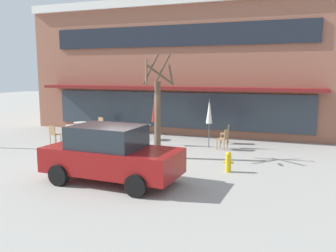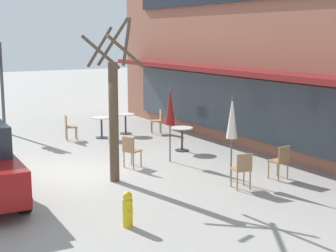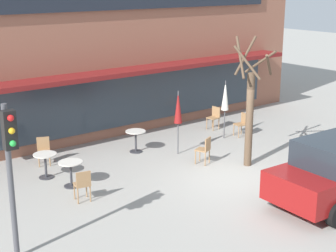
{
  "view_description": "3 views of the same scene",
  "coord_description": "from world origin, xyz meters",
  "px_view_note": "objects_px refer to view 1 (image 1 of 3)",
  "views": [
    {
      "loc": [
        6.28,
        -12.08,
        3.35
      ],
      "look_at": [
        0.72,
        3.08,
        0.92
      ],
      "focal_mm": 38.0,
      "sensor_mm": 36.0,
      "label": 1
    },
    {
      "loc": [
        12.75,
        -4.46,
        3.67
      ],
      "look_at": [
        0.17,
        2.87,
        1.08
      ],
      "focal_mm": 55.0,
      "sensor_mm": 36.0,
      "label": 2
    },
    {
      "loc": [
        -10.49,
        -9.95,
        5.77
      ],
      "look_at": [
        -0.73,
        2.51,
        1.24
      ],
      "focal_mm": 55.0,
      "sensor_mm": 36.0,
      "label": 3
    }
  ],
  "objects_px": {
    "cafe_chair_4": "(224,138)",
    "cafe_table_near_wall": "(81,127)",
    "parked_sedan": "(111,154)",
    "patio_umbrella_green_folded": "(209,112)",
    "cafe_chair_3": "(226,133)",
    "cafe_table_by_tree": "(144,130)",
    "cafe_chair_0": "(99,124)",
    "fire_hydrant": "(228,162)",
    "patio_umbrella_cream_folded": "(154,110)",
    "cafe_table_streetside": "(73,130)",
    "cafe_chair_1": "(144,139)",
    "cafe_chair_2": "(54,133)"
  },
  "relations": [
    {
      "from": "cafe_table_near_wall",
      "to": "cafe_chair_1",
      "type": "bearing_deg",
      "value": -23.93
    },
    {
      "from": "patio_umbrella_cream_folded",
      "to": "cafe_chair_2",
      "type": "bearing_deg",
      "value": -161.65
    },
    {
      "from": "cafe_table_by_tree",
      "to": "cafe_chair_0",
      "type": "height_order",
      "value": "cafe_chair_0"
    },
    {
      "from": "cafe_chair_2",
      "to": "fire_hydrant",
      "type": "relative_size",
      "value": 1.26
    },
    {
      "from": "cafe_table_near_wall",
      "to": "cafe_chair_1",
      "type": "distance_m",
      "value": 5.01
    },
    {
      "from": "cafe_table_streetside",
      "to": "cafe_table_by_tree",
      "type": "relative_size",
      "value": 1.0
    },
    {
      "from": "cafe_table_near_wall",
      "to": "cafe_table_by_tree",
      "type": "relative_size",
      "value": 1.0
    },
    {
      "from": "cafe_table_near_wall",
      "to": "cafe_chair_0",
      "type": "xyz_separation_m",
      "value": [
        0.47,
        1.13,
        0.01
      ]
    },
    {
      "from": "cafe_table_near_wall",
      "to": "cafe_chair_4",
      "type": "xyz_separation_m",
      "value": [
        7.76,
        -0.61,
        0.01
      ]
    },
    {
      "from": "fire_hydrant",
      "to": "cafe_table_by_tree",
      "type": "bearing_deg",
      "value": 139.24
    },
    {
      "from": "cafe_table_by_tree",
      "to": "cafe_chair_1",
      "type": "xyz_separation_m",
      "value": [
        1.08,
        -2.35,
        0.01
      ]
    },
    {
      "from": "patio_umbrella_cream_folded",
      "to": "cafe_table_by_tree",
      "type": "bearing_deg",
      "value": 134.36
    },
    {
      "from": "cafe_chair_1",
      "to": "fire_hydrant",
      "type": "xyz_separation_m",
      "value": [
        4.02,
        -2.04,
        -0.17
      ]
    },
    {
      "from": "cafe_chair_0",
      "to": "cafe_chair_3",
      "type": "height_order",
      "value": "same"
    },
    {
      "from": "cafe_chair_0",
      "to": "parked_sedan",
      "type": "xyz_separation_m",
      "value": [
        4.95,
        -7.57,
        0.35
      ]
    },
    {
      "from": "cafe_chair_3",
      "to": "parked_sedan",
      "type": "relative_size",
      "value": 0.21
    },
    {
      "from": "cafe_chair_3",
      "to": "cafe_table_by_tree",
      "type": "bearing_deg",
      "value": -173.96
    },
    {
      "from": "cafe_table_near_wall",
      "to": "cafe_table_by_tree",
      "type": "distance_m",
      "value": 3.52
    },
    {
      "from": "patio_umbrella_green_folded",
      "to": "parked_sedan",
      "type": "height_order",
      "value": "patio_umbrella_green_folded"
    },
    {
      "from": "patio_umbrella_cream_folded",
      "to": "cafe_chair_3",
      "type": "height_order",
      "value": "patio_umbrella_cream_folded"
    },
    {
      "from": "patio_umbrella_green_folded",
      "to": "cafe_chair_3",
      "type": "bearing_deg",
      "value": 63.93
    },
    {
      "from": "fire_hydrant",
      "to": "parked_sedan",
      "type": "bearing_deg",
      "value": -143.42
    },
    {
      "from": "cafe_table_streetside",
      "to": "cafe_chair_3",
      "type": "distance_m",
      "value": 7.55
    },
    {
      "from": "cafe_chair_0",
      "to": "fire_hydrant",
      "type": "bearing_deg",
      "value": -32.63
    },
    {
      "from": "patio_umbrella_green_folded",
      "to": "cafe_chair_3",
      "type": "relative_size",
      "value": 2.47
    },
    {
      "from": "patio_umbrella_green_folded",
      "to": "patio_umbrella_cream_folded",
      "type": "xyz_separation_m",
      "value": [
        -2.51,
        -0.33,
        0.0
      ]
    },
    {
      "from": "fire_hydrant",
      "to": "patio_umbrella_green_folded",
      "type": "bearing_deg",
      "value": 113.14
    },
    {
      "from": "patio_umbrella_green_folded",
      "to": "parked_sedan",
      "type": "distance_m",
      "value": 6.3
    },
    {
      "from": "cafe_table_near_wall",
      "to": "cafe_chair_0",
      "type": "relative_size",
      "value": 0.85
    },
    {
      "from": "patio_umbrella_cream_folded",
      "to": "fire_hydrant",
      "type": "bearing_deg",
      "value": -39.4
    },
    {
      "from": "cafe_table_by_tree",
      "to": "fire_hydrant",
      "type": "bearing_deg",
      "value": -40.76
    },
    {
      "from": "cafe_chair_2",
      "to": "cafe_chair_3",
      "type": "bearing_deg",
      "value": 21.45
    },
    {
      "from": "cafe_table_by_tree",
      "to": "fire_hydrant",
      "type": "distance_m",
      "value": 6.74
    },
    {
      "from": "cafe_table_near_wall",
      "to": "cafe_table_streetside",
      "type": "bearing_deg",
      "value": -75.75
    },
    {
      "from": "cafe_table_streetside",
      "to": "patio_umbrella_cream_folded",
      "type": "xyz_separation_m",
      "value": [
        4.25,
        0.36,
        1.11
      ]
    },
    {
      "from": "cafe_chair_4",
      "to": "fire_hydrant",
      "type": "distance_m",
      "value": 3.57
    },
    {
      "from": "cafe_table_by_tree",
      "to": "parked_sedan",
      "type": "distance_m",
      "value": 7.04
    },
    {
      "from": "cafe_chair_4",
      "to": "parked_sedan",
      "type": "relative_size",
      "value": 0.21
    },
    {
      "from": "cafe_chair_4",
      "to": "cafe_table_near_wall",
      "type": "bearing_deg",
      "value": 175.47
    },
    {
      "from": "patio_umbrella_green_folded",
      "to": "fire_hydrant",
      "type": "xyz_separation_m",
      "value": [
        1.57,
        -3.68,
        -1.27
      ]
    },
    {
      "from": "cafe_table_near_wall",
      "to": "cafe_table_by_tree",
      "type": "xyz_separation_m",
      "value": [
        3.5,
        0.32,
        0.0
      ]
    },
    {
      "from": "cafe_chair_3",
      "to": "cafe_chair_0",
      "type": "bearing_deg",
      "value": 176.96
    },
    {
      "from": "patio_umbrella_green_folded",
      "to": "cafe_chair_4",
      "type": "bearing_deg",
      "value": -16.48
    },
    {
      "from": "patio_umbrella_cream_folded",
      "to": "cafe_chair_1",
      "type": "height_order",
      "value": "patio_umbrella_cream_folded"
    },
    {
      "from": "cafe_table_streetside",
      "to": "cafe_chair_2",
      "type": "relative_size",
      "value": 0.85
    },
    {
      "from": "patio_umbrella_cream_folded",
      "to": "cafe_chair_2",
      "type": "height_order",
      "value": "patio_umbrella_cream_folded"
    },
    {
      "from": "cafe_chair_3",
      "to": "parked_sedan",
      "type": "height_order",
      "value": "parked_sedan"
    },
    {
      "from": "patio_umbrella_cream_folded",
      "to": "fire_hydrant",
      "type": "xyz_separation_m",
      "value": [
        4.08,
        -3.35,
        -1.27
      ]
    },
    {
      "from": "cafe_chair_1",
      "to": "cafe_chair_0",
      "type": "bearing_deg",
      "value": 142.41
    },
    {
      "from": "cafe_table_streetside",
      "to": "cafe_chair_3",
      "type": "bearing_deg",
      "value": 14.1
    }
  ]
}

